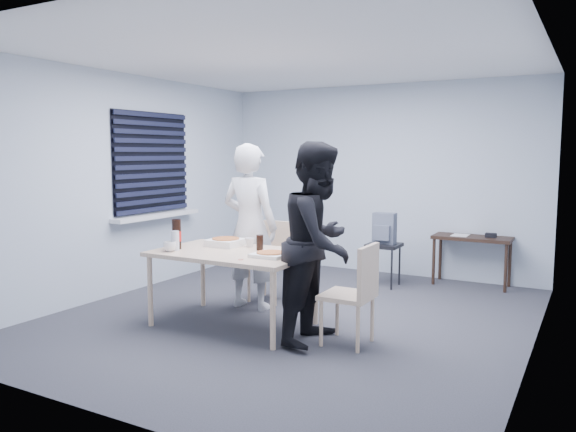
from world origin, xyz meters
The scene contains 19 objects.
room centered at (-2.20, 0.40, 1.44)m, with size 5.00×5.00×5.00m.
dining_table centered at (-0.38, -0.52, 0.67)m, with size 1.50×0.95×0.73m.
chair_far centered at (-0.54, 0.52, 0.51)m, with size 0.42×0.42×0.89m.
chair_right centered at (0.89, -0.49, 0.51)m, with size 0.42×0.42×0.89m.
person_white centered at (-0.58, 0.08, 0.89)m, with size 0.65×0.42×1.77m, color silver.
person_black centered at (0.55, -0.52, 0.89)m, with size 0.86×0.47×1.77m, color black.
side_table centered at (1.32, 2.28, 0.55)m, with size 0.94×0.42×0.63m.
stool centered at (0.36, 1.73, 0.43)m, with size 0.39×0.39×0.54m.
backpack centered at (0.36, 1.71, 0.73)m, with size 0.28×0.20×0.39m.
pizza_box_a centered at (-0.63, -0.29, 0.77)m, with size 0.32×0.32×0.08m.
pizza_box_b centered at (0.07, -0.58, 0.75)m, with size 0.30×0.30×0.04m.
mug_a centered at (-0.91, -0.82, 0.78)m, with size 0.12×0.12×0.10m, color white.
mug_b centered at (-0.38, -0.23, 0.77)m, with size 0.10×0.10×0.09m, color white.
cola_glass centered at (-0.19, -0.34, 0.80)m, with size 0.07×0.07×0.15m, color black.
soda_bottle centered at (-0.94, -0.68, 0.87)m, with size 0.09×0.09×0.30m.
plastic_cups centered at (-0.90, -0.75, 0.82)m, with size 0.08×0.08×0.19m, color silver.
rubber_band centered at (-0.07, -0.84, 0.73)m, with size 0.05×0.05×0.00m, color red.
papers centered at (1.17, 2.29, 0.63)m, with size 0.20×0.27×0.00m, color white.
black_box centered at (1.54, 2.28, 0.66)m, with size 0.13×0.09×0.05m, color black.
Camera 1 is at (2.66, -4.92, 1.68)m, focal length 35.00 mm.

